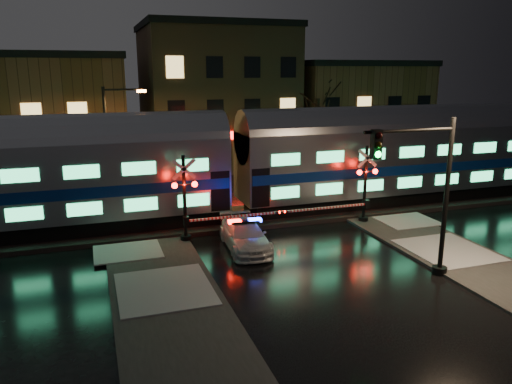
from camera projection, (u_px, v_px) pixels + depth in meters
ground at (292, 247)px, 23.74m from camera, size 120.00×120.00×0.00m
ballast at (258, 216)px, 28.31m from camera, size 90.00×4.20×0.24m
sidewalk_left at (178, 328)px, 16.19m from camera, size 4.00×20.00×0.12m
sidewalk_right at (497, 277)px, 20.21m from camera, size 4.00×20.00×0.12m
building_left at (30, 119)px, 38.88m from camera, size 14.00×10.00×9.00m
building_mid at (215, 99)px, 43.69m from camera, size 12.00×11.00×11.50m
building_right at (349, 112)px, 47.62m from camera, size 12.00×10.00×8.50m
train at (233, 161)px, 27.07m from camera, size 51.00×3.12×5.92m
police_car at (245, 236)px, 23.36m from camera, size 2.09×4.58×1.46m
crossing_signal_right at (360, 192)px, 26.96m from camera, size 6.04×0.67×4.28m
crossing_signal_left at (192, 207)px, 24.11m from camera, size 6.07×0.67×4.29m
traffic_light at (426, 196)px, 19.44m from camera, size 4.17×0.73×6.45m
streetlight at (111, 141)px, 28.67m from camera, size 2.44×0.26×7.30m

